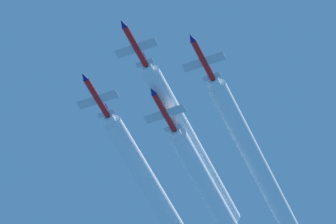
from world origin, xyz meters
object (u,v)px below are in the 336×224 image
object	(u,v)px
jet_lead	(135,45)
jet_slot	(163,111)
jet_left_wingman	(202,59)
jet_right_wingman	(96,96)

from	to	relation	value
jet_lead	jet_slot	size ratio (longest dim) A/B	1.00
jet_lead	jet_slot	world-z (taller)	jet_lead
jet_left_wingman	jet_slot	world-z (taller)	jet_left_wingman
jet_left_wingman	jet_lead	bearing A→B (deg)	32.55
jet_lead	jet_right_wingman	xyz separation A→B (m)	(12.10, -7.89, -1.87)
jet_lead	jet_left_wingman	world-z (taller)	jet_lead
jet_lead	jet_left_wingman	size ratio (longest dim) A/B	1.00
jet_left_wingman	jet_slot	xyz separation A→B (m)	(11.95, -8.21, -1.88)
jet_right_wingman	jet_slot	distance (m)	14.14
jet_lead	jet_right_wingman	distance (m)	14.57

